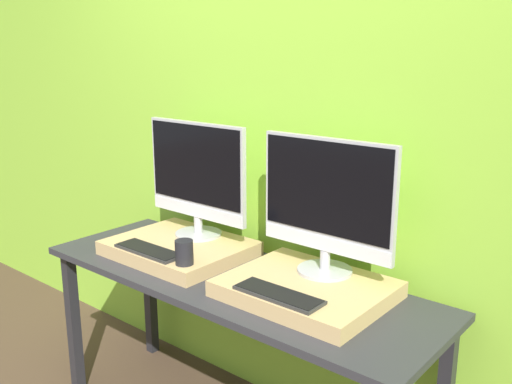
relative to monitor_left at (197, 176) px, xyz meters
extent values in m
cube|color=#8CC638|center=(0.35, 0.22, 0.21)|extent=(8.00, 0.04, 2.60)
cube|color=#2D2D33|center=(0.35, -0.15, -0.36)|extent=(1.78, 0.60, 0.03)
cube|color=#232328|center=(-0.48, -0.39, -0.73)|extent=(0.05, 0.05, 0.72)
cube|color=#232328|center=(-0.48, 0.09, -0.73)|extent=(0.05, 0.05, 0.72)
cube|color=tan|center=(0.00, -0.12, -0.31)|extent=(0.59, 0.48, 0.06)
cylinder|color=#B2B2B7|center=(0.00, 0.00, -0.28)|extent=(0.22, 0.22, 0.01)
cylinder|color=#B2B2B7|center=(0.00, 0.00, -0.23)|extent=(0.04, 0.04, 0.08)
cube|color=#B2B2B7|center=(0.00, 0.00, 0.03)|extent=(0.57, 0.02, 0.44)
cube|color=black|center=(0.00, -0.01, 0.06)|extent=(0.55, 0.00, 0.35)
cube|color=silver|center=(0.00, -0.01, -0.16)|extent=(0.56, 0.00, 0.06)
cube|color=#2D2D2D|center=(0.00, -0.29, -0.28)|extent=(0.33, 0.11, 0.01)
cube|color=black|center=(0.00, -0.29, -0.27)|extent=(0.32, 0.10, 0.00)
cylinder|color=black|center=(0.22, -0.29, -0.23)|extent=(0.07, 0.07, 0.10)
cube|color=tan|center=(0.70, -0.12, -0.31)|extent=(0.59, 0.48, 0.06)
cylinder|color=#B2B2B7|center=(0.70, 0.00, -0.28)|extent=(0.22, 0.22, 0.01)
cylinder|color=#B2B2B7|center=(0.70, 0.00, -0.23)|extent=(0.04, 0.04, 0.08)
cube|color=#B2B2B7|center=(0.70, 0.00, 0.03)|extent=(0.57, 0.02, 0.44)
cube|color=black|center=(0.70, -0.01, 0.06)|extent=(0.55, 0.00, 0.35)
cube|color=silver|center=(0.70, -0.01, -0.16)|extent=(0.56, 0.00, 0.06)
cube|color=#2D2D2D|center=(0.70, -0.29, -0.28)|extent=(0.33, 0.11, 0.01)
cube|color=black|center=(0.70, -0.29, -0.27)|extent=(0.32, 0.10, 0.00)
camera|label=1|loc=(1.82, -1.76, 0.57)|focal=40.00mm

